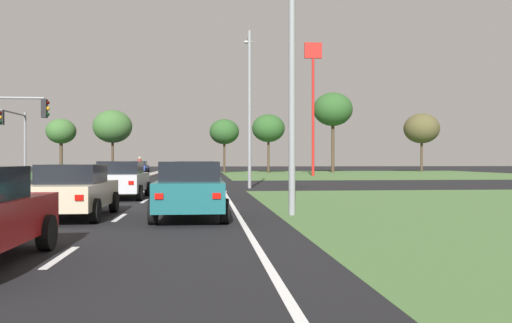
{
  "coord_description": "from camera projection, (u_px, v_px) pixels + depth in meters",
  "views": [
    {
      "loc": [
        5.9,
        -4.16,
        1.62
      ],
      "look_at": [
        8.93,
        27.21,
        1.54
      ],
      "focal_mm": 36.74,
      "sensor_mm": 36.0,
      "label": 1
    }
  ],
  "objects": [
    {
      "name": "crosswalk_bar_eighth",
      "position": [
        127.0,
        190.0,
        28.42
      ],
      "size": [
        0.7,
        2.8,
        0.01
      ],
      "primitive_type": "cube",
      "color": "silver",
      "rests_on": "ground"
    },
    {
      "name": "car_teal_seventh",
      "position": [
        190.0,
        189.0,
        14.51
      ],
      "size": [
        2.01,
        4.22,
        1.58
      ],
      "color": "#19565B",
      "rests_on": "ground"
    },
    {
      "name": "car_white_eighth",
      "position": [
        195.0,
        179.0,
        22.68
      ],
      "size": [
        2.03,
        4.59,
        1.57
      ],
      "color": "silver",
      "rests_on": "ground"
    },
    {
      "name": "lane_dash_near",
      "position": [
        61.0,
        257.0,
        8.72
      ],
      "size": [
        0.14,
        2.0,
        0.01
      ],
      "primitive_type": "cube",
      "color": "silver",
      "rests_on": "ground"
    },
    {
      "name": "car_grey_fifth",
      "position": [
        108.0,
        170.0,
        43.53
      ],
      "size": [
        1.95,
        4.25,
        1.53
      ],
      "rotation": [
        0.0,
        0.0,
        3.14
      ],
      "color": "slate",
      "rests_on": "ground"
    },
    {
      "name": "treeline_fifth",
      "position": [
        268.0,
        128.0,
        66.62
      ],
      "size": [
        4.18,
        4.18,
        7.47
      ],
      "color": "#423323",
      "rests_on": "ground"
    },
    {
      "name": "lane_dash_third",
      "position": [
        145.0,
        201.0,
        20.66
      ],
      "size": [
        0.14,
        2.0,
        0.01
      ],
      "primitive_type": "cube",
      "color": "silver",
      "rests_on": "ground"
    },
    {
      "name": "lane_dash_fourth",
      "position": [
        158.0,
        192.0,
        26.64
      ],
      "size": [
        0.14,
        2.0,
        0.01
      ],
      "primitive_type": "cube",
      "color": "silver",
      "rests_on": "ground"
    },
    {
      "name": "crosswalk_bar_seventh",
      "position": [
        105.0,
        190.0,
        28.31
      ],
      "size": [
        0.7,
        2.8,
        0.01
      ],
      "primitive_type": "cube",
      "color": "silver",
      "rests_on": "ground"
    },
    {
      "name": "treeline_sixth",
      "position": [
        333.0,
        110.0,
        68.58
      ],
      "size": [
        5.16,
        5.16,
        10.49
      ],
      "color": "#423323",
      "rests_on": "ground"
    },
    {
      "name": "car_beige_near",
      "position": [
        74.0,
        190.0,
        14.7
      ],
      "size": [
        1.96,
        4.43,
        1.5
      ],
      "color": "#BCAD8E",
      "rests_on": "ground"
    },
    {
      "name": "treeline_fourth",
      "position": [
        224.0,
        132.0,
        66.53
      ],
      "size": [
        3.77,
        3.77,
        6.85
      ],
      "color": "#423323",
      "rests_on": "ground"
    },
    {
      "name": "lane_dash_second",
      "position": [
        120.0,
        218.0,
        14.69
      ],
      "size": [
        0.14,
        2.0,
        0.01
      ],
      "primitive_type": "cube",
      "color": "silver",
      "rests_on": "ground"
    },
    {
      "name": "grass_verge_far_right",
      "position": [
        376.0,
        174.0,
        60.28
      ],
      "size": [
        35.0,
        35.0,
        0.01
      ],
      "primitive_type": "cube",
      "color": "#476B38",
      "rests_on": "ground"
    },
    {
      "name": "pedestrian_at_median",
      "position": [
        140.0,
        165.0,
        45.67
      ],
      "size": [
        0.34,
        0.34,
        1.78
      ],
      "rotation": [
        0.0,
        0.0,
        0.53
      ],
      "color": "#4C4C4C",
      "rests_on": "median_island_far"
    },
    {
      "name": "fastfood_pole_sign",
      "position": [
        313.0,
        80.0,
        53.57
      ],
      "size": [
        1.8,
        0.4,
        13.64
      ],
      "color": "red",
      "rests_on": "ground"
    },
    {
      "name": "edge_line_right",
      "position": [
        236.0,
        212.0,
        16.18
      ],
      "size": [
        0.14,
        24.0,
        0.01
      ],
      "primitive_type": "cube",
      "color": "silver",
      "rests_on": "ground"
    },
    {
      "name": "treeline_third",
      "position": [
        113.0,
        127.0,
        68.17
      ],
      "size": [
        5.03,
        5.03,
        8.15
      ],
      "color": "#423323",
      "rests_on": "ground"
    },
    {
      "name": "crosswalk_bar_sixth",
      "position": [
        84.0,
        190.0,
        28.2
      ],
      "size": [
        0.7,
        2.8,
        0.01
      ],
      "primitive_type": "cube",
      "color": "silver",
      "rests_on": "ground"
    },
    {
      "name": "car_blue_sixth",
      "position": [
        140.0,
        167.0,
        66.1
      ],
      "size": [
        2.01,
        4.48,
        1.5
      ],
      "rotation": [
        0.0,
        0.0,
        3.14
      ],
      "color": "navy",
      "rests_on": "ground"
    },
    {
      "name": "traffic_signal_far_left",
      "position": [
        16.0,
        132.0,
        37.42
      ],
      "size": [
        0.32,
        4.93,
        5.22
      ],
      "color": "gray",
      "rests_on": "ground"
    },
    {
      "name": "ground_plane",
      "position": [
        113.0,
        185.0,
        33.44
      ],
      "size": [
        200.0,
        200.0,
        0.0
      ],
      "primitive_type": "plane",
      "color": "black"
    },
    {
      "name": "crosswalk_bar_fourth",
      "position": [
        39.0,
        190.0,
        27.98
      ],
      "size": [
        0.7,
        2.8,
        0.01
      ],
      "primitive_type": "cube",
      "color": "silver",
      "rests_on": "ground"
    },
    {
      "name": "car_silver_second",
      "position": [
        122.0,
        179.0,
        22.13
      ],
      "size": [
        2.03,
        4.53,
        1.57
      ],
      "color": "#B7B7BC",
      "rests_on": "ground"
    },
    {
      "name": "street_lamp_near",
      "position": [
        294.0,
        9.0,
        15.24
      ],
      "size": [
        0.67,
        1.91,
        10.97
      ],
      "color": "gray",
      "rests_on": "ground"
    },
    {
      "name": "crosswalk_bar_third",
      "position": [
        17.0,
        190.0,
        27.87
      ],
      "size": [
        0.7,
        2.8,
        0.01
      ],
      "primitive_type": "cube",
      "color": "silver",
      "rests_on": "ground"
    },
    {
      "name": "treeline_seventh",
      "position": [
        422.0,
        129.0,
        73.51
      ],
      "size": [
        4.95,
        4.95,
        8.19
      ],
      "color": "#423323",
      "rests_on": "ground"
    },
    {
      "name": "treeline_second",
      "position": [
        61.0,
        132.0,
        67.91
      ],
      "size": [
        3.81,
        3.81,
        7.0
      ],
      "color": "#423323",
      "rests_on": "ground"
    },
    {
      "name": "crosswalk_bar_fifth",
      "position": [
        62.0,
        190.0,
        28.09
      ],
      "size": [
        0.7,
        2.8,
        0.01
      ],
      "primitive_type": "cube",
      "color": "silver",
      "rests_on": "ground"
    },
    {
      "name": "median_island_far",
      "position": [
        152.0,
        174.0,
        58.32
      ],
      "size": [
        1.2,
        36.0,
        0.14
      ],
      "primitive_type": "cube",
      "color": "gray",
      "rests_on": "ground"
    },
    {
      "name": "stop_bar_near",
      "position": [
        164.0,
        192.0,
        26.83
      ],
      "size": [
        6.4,
        0.5,
        0.01
      ],
      "primitive_type": "cube",
      "color": "silver",
      "rests_on": "ground"
    },
    {
      "name": "street_lamp_second",
      "position": [
        249.0,
        100.0,
        30.35
      ],
      "size": [
        0.56,
        2.27,
        9.08
      ],
      "color": "gray",
      "rests_on": "ground"
    }
  ]
}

